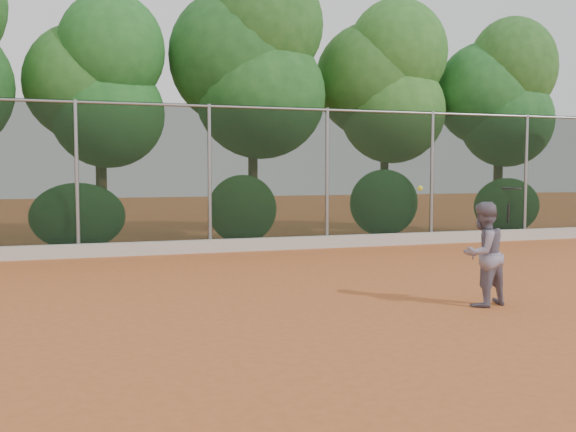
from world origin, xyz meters
name	(u,v)px	position (x,y,z in m)	size (l,w,h in m)	color
ground	(311,312)	(0.00, 0.00, 0.00)	(80.00, 80.00, 0.00)	#B55B2A
concrete_curb	(212,246)	(0.00, 6.82, 0.15)	(24.00, 0.20, 0.30)	#BBB6AD
tennis_player	(483,254)	(2.48, -0.34, 0.74)	(0.72, 0.56, 1.49)	slate
chainlink_fence	(210,174)	(0.00, 7.00, 1.86)	(24.09, 0.09, 3.50)	black
foliage_backdrop	(173,76)	(-0.55, 8.98, 4.40)	(23.70, 3.63, 7.55)	#48331B
tennis_racket	(511,191)	(2.79, -0.53, 1.64)	(0.29, 0.29, 0.50)	black
tennis_ball_in_flight	(420,188)	(1.15, -0.88, 1.70)	(0.07, 0.07, 0.07)	gold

